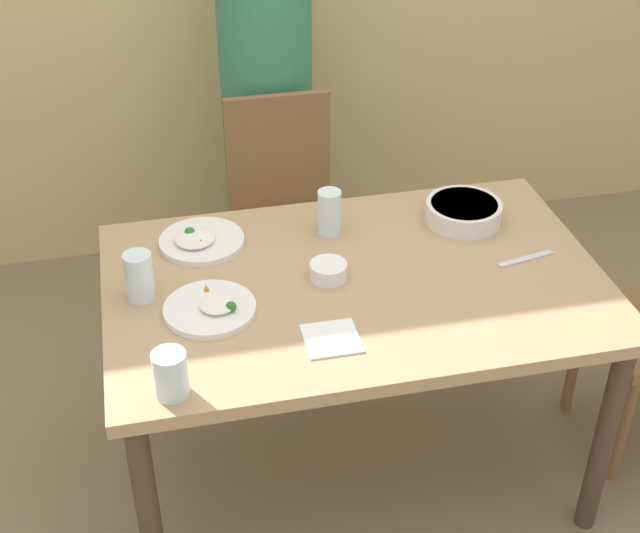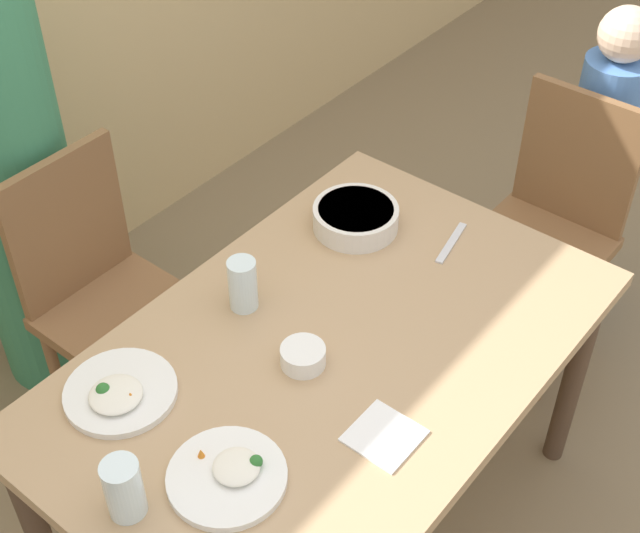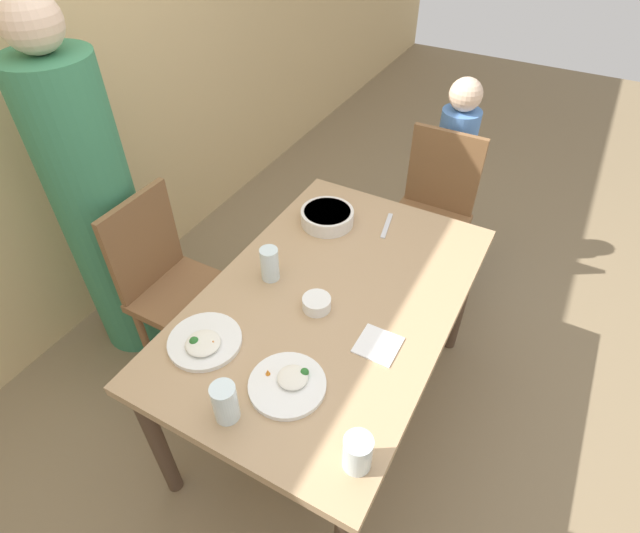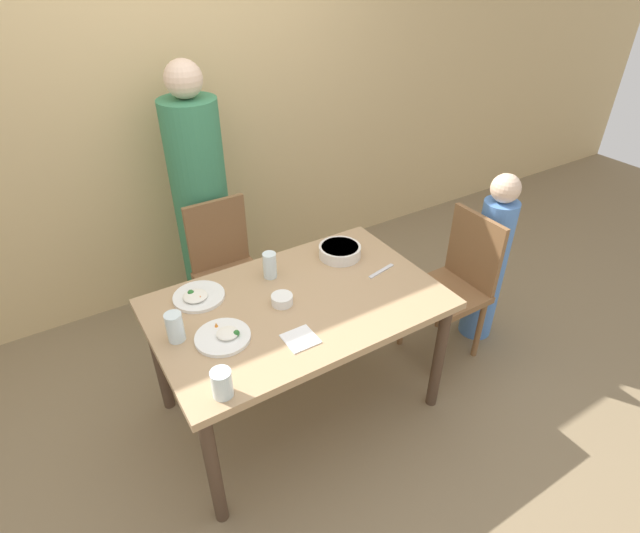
{
  "view_description": "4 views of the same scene",
  "coord_description": "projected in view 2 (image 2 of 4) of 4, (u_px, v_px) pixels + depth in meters",
  "views": [
    {
      "loc": [
        -0.54,
        -1.96,
        2.17
      ],
      "look_at": [
        -0.12,
        -0.08,
        0.85
      ],
      "focal_mm": 50.0,
      "sensor_mm": 36.0,
      "label": 1
    },
    {
      "loc": [
        -1.13,
        -0.88,
        2.26
      ],
      "look_at": [
        0.01,
        0.04,
        0.97
      ],
      "focal_mm": 50.0,
      "sensor_mm": 36.0,
      "label": 2
    },
    {
      "loc": [
        -1.16,
        -0.59,
        2.07
      ],
      "look_at": [
        0.09,
        0.09,
        0.78
      ],
      "focal_mm": 28.0,
      "sensor_mm": 36.0,
      "label": 3
    },
    {
      "loc": [
        -0.92,
        -1.69,
        2.22
      ],
      "look_at": [
        0.09,
        -0.06,
        0.94
      ],
      "focal_mm": 28.0,
      "sensor_mm": 36.0,
      "label": 4
    }
  ],
  "objects": [
    {
      "name": "bowl_curry",
      "position": [
        356.0,
        217.0,
        2.39
      ],
      "size": [
        0.23,
        0.23,
        0.06
      ],
      "color": "silver",
      "rests_on": "dining_table"
    },
    {
      "name": "plate_rice_adult",
      "position": [
        229.0,
        475.0,
        1.8
      ],
      "size": [
        0.25,
        0.25,
        0.05
      ],
      "color": "white",
      "rests_on": "dining_table"
    },
    {
      "name": "person_child",
      "position": [
        592.0,
        175.0,
        2.94
      ],
      "size": [
        0.2,
        0.2,
        1.13
      ],
      "color": "#5184D1",
      "rests_on": "ground_plane"
    },
    {
      "name": "napkin_folded",
      "position": [
        384.0,
        436.0,
        1.88
      ],
      "size": [
        0.14,
        0.14,
        0.01
      ],
      "color": "white",
      "rests_on": "dining_table"
    },
    {
      "name": "glass_water_tall",
      "position": [
        124.0,
        489.0,
        1.71
      ],
      "size": [
        0.08,
        0.08,
        0.14
      ],
      "color": "silver",
      "rests_on": "dining_table"
    },
    {
      "name": "dining_table",
      "position": [
        329.0,
        373.0,
        2.13
      ],
      "size": [
        1.39,
        0.89,
        0.74
      ],
      "color": "tan",
      "rests_on": "ground_plane"
    },
    {
      "name": "person_adult",
      "position": [
        10.0,
        172.0,
        2.55
      ],
      "size": [
        0.34,
        0.34,
        1.67
      ],
      "color": "#387F56",
      "rests_on": "ground_plane"
    },
    {
      "name": "chair_child_spot",
      "position": [
        550.0,
        225.0,
        2.81
      ],
      "size": [
        0.4,
        0.4,
        0.91
      ],
      "rotation": [
        0.0,
        0.0,
        -1.57
      ],
      "color": "brown",
      "rests_on": "ground_plane"
    },
    {
      "name": "glass_water_center",
      "position": [
        243.0,
        284.0,
        2.14
      ],
      "size": [
        0.07,
        0.07,
        0.14
      ],
      "color": "silver",
      "rests_on": "dining_table"
    },
    {
      "name": "bowl_rice_small",
      "position": [
        303.0,
        356.0,
        2.03
      ],
      "size": [
        0.1,
        0.1,
        0.05
      ],
      "color": "white",
      "rests_on": "dining_table"
    },
    {
      "name": "ground_plane",
      "position": [
        328.0,
        525.0,
        2.56
      ],
      "size": [
        10.0,
        10.0,
        0.0
      ],
      "primitive_type": "plane",
      "color": "#847051"
    },
    {
      "name": "plate_rice_child",
      "position": [
        119.0,
        392.0,
        1.96
      ],
      "size": [
        0.25,
        0.25,
        0.05
      ],
      "color": "white",
      "rests_on": "dining_table"
    },
    {
      "name": "fork_steel",
      "position": [
        451.0,
        243.0,
        2.36
      ],
      "size": [
        0.18,
        0.06,
        0.01
      ],
      "color": "silver",
      "rests_on": "dining_table"
    },
    {
      "name": "chair_adult_spot",
      "position": [
        105.0,
        293.0,
        2.57
      ],
      "size": [
        0.4,
        0.4,
        0.91
      ],
      "color": "brown",
      "rests_on": "ground_plane"
    }
  ]
}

